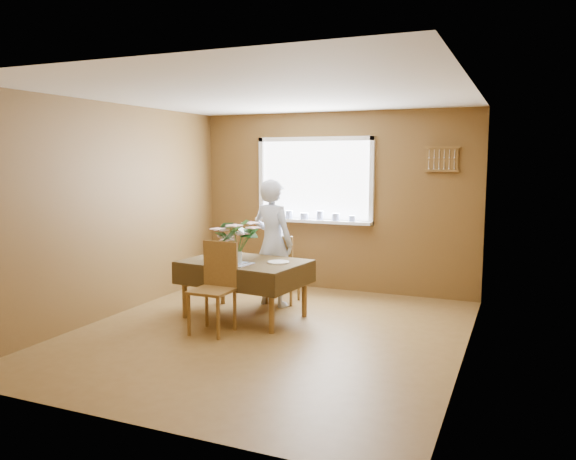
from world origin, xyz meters
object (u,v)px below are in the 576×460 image
at_px(seated_woman, 273,243).
at_px(chair_near, 216,283).
at_px(flower_bouquet, 237,237).
at_px(chair_far, 281,266).
at_px(dining_table, 244,267).

bearing_deg(seated_woman, chair_near, 99.12).
relative_size(seated_woman, flower_bouquet, 2.98).
height_order(chair_far, seated_woman, seated_woman).
height_order(dining_table, seated_woman, seated_woman).
relative_size(chair_far, seated_woman, 0.56).
distance_m(seated_woman, flower_bouquet, 0.82).
bearing_deg(flower_bouquet, seated_woman, 84.24).
distance_m(dining_table, flower_bouquet, 0.41).
bearing_deg(flower_bouquet, chair_far, 80.88).
bearing_deg(seated_woman, flower_bouquet, 98.95).
bearing_deg(chair_near, dining_table, 86.14).
bearing_deg(dining_table, seated_woman, 90.00).
height_order(chair_far, flower_bouquet, flower_bouquet).
xyz_separation_m(dining_table, flower_bouquet, (-0.01, -0.16, 0.38)).
xyz_separation_m(dining_table, chair_near, (-0.04, -0.59, -0.07)).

